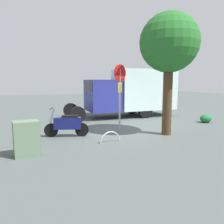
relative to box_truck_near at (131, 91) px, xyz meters
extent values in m
plane|color=#4A5350|center=(2.27, 3.46, -1.64)|extent=(60.00, 60.00, 0.00)
cylinder|color=black|center=(-0.56, -0.93, -1.19)|extent=(0.91, 0.29, 0.90)
cylinder|color=black|center=(-0.48, 0.97, -1.19)|extent=(0.91, 0.29, 0.90)
cylinder|color=black|center=(3.69, -1.11, -1.19)|extent=(0.91, 0.29, 0.90)
cylinder|color=black|center=(3.77, 0.78, -1.19)|extent=(0.91, 0.29, 0.90)
cube|color=silver|center=(-0.92, 0.04, 0.09)|extent=(3.85, 2.36, 2.56)
cube|color=navy|center=(1.95, -0.09, -0.24)|extent=(1.89, 2.18, 1.90)
cube|color=black|center=(1.95, -0.09, 0.36)|extent=(1.90, 2.02, 0.60)
cylinder|color=black|center=(5.62, 3.48, -1.36)|extent=(0.56, 0.28, 0.56)
cylinder|color=black|center=(4.44, 3.88, -1.36)|extent=(0.56, 0.28, 0.56)
cube|color=navy|center=(4.99, 3.70, -1.08)|extent=(1.14, 0.66, 0.48)
cube|color=black|center=(4.89, 3.73, -0.81)|extent=(0.70, 0.47, 0.12)
cylinder|color=slate|center=(5.58, 3.50, -0.81)|extent=(0.29, 0.16, 0.69)
cylinder|color=black|center=(5.58, 3.50, -0.46)|extent=(0.22, 0.53, 0.04)
cylinder|color=#9E9EA3|center=(2.58, 3.64, -0.23)|extent=(0.08, 0.08, 2.82)
cylinder|color=red|center=(2.58, 3.66, 0.99)|extent=(0.71, 0.32, 0.76)
cube|color=yellow|center=(2.58, 3.66, 0.35)|extent=(0.33, 0.33, 0.44)
cylinder|color=#47301E|center=(1.03, 5.04, -0.15)|extent=(0.40, 0.40, 2.98)
sphere|color=#236626|center=(1.03, 5.04, 2.19)|extent=(2.43, 2.43, 2.43)
cube|color=slate|center=(6.68, 5.56, -1.10)|extent=(0.78, 0.58, 1.08)
torus|color=#B7B7BC|center=(3.75, 5.23, -1.64)|extent=(0.85, 0.11, 0.85)
ellipsoid|color=#216D38|center=(-2.70, 3.66, -1.41)|extent=(0.68, 0.56, 0.46)
camera|label=1|loc=(7.01, 12.72, 0.64)|focal=36.06mm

